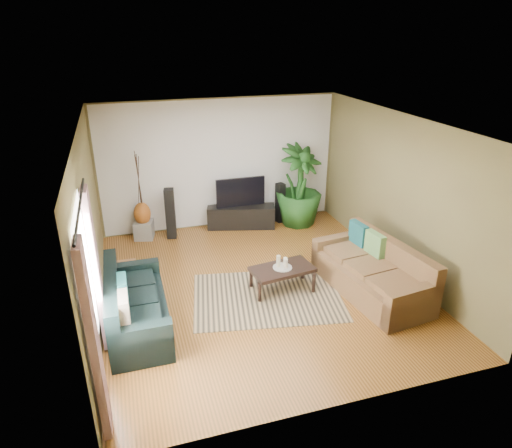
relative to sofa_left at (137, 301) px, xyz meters
name	(u,v)px	position (x,y,z in m)	size (l,w,h in m)	color
floor	(259,286)	(1.99, 0.55, -0.42)	(5.50, 5.50, 0.00)	#945A26
ceiling	(260,124)	(1.99, 0.55, 2.28)	(5.50, 5.50, 0.00)	white
wall_back	(220,164)	(1.99, 3.30, 0.93)	(5.00, 5.00, 0.00)	brown
wall_front	(340,307)	(1.99, -2.20, 0.93)	(5.00, 5.00, 0.00)	brown
wall_left	(90,231)	(-0.51, 0.55, 0.92)	(5.50, 5.50, 0.00)	brown
wall_right	(400,195)	(4.49, 0.55, 0.92)	(5.50, 5.50, 0.00)	brown
backwall_panel	(220,164)	(1.99, 3.29, 0.93)	(4.90, 4.90, 0.00)	white
window_pane	(87,284)	(-0.49, -1.05, 0.97)	(1.80, 1.80, 0.00)	white
curtain_near	(94,343)	(-0.44, -1.80, 0.72)	(0.08, 0.35, 2.20)	gray
curtain_far	(96,271)	(-0.44, -0.30, 0.72)	(0.08, 0.35, 2.20)	gray
curtain_rod	(79,207)	(-0.44, -1.05, 1.87)	(0.03, 0.03, 1.90)	black
sofa_left	(137,301)	(0.00, 0.00, 0.00)	(1.87, 0.80, 0.85)	black
sofa_right	(371,269)	(3.65, -0.13, 0.00)	(2.10, 0.94, 0.85)	brown
area_rug	(267,297)	(2.01, 0.20, -0.42)	(2.34, 1.66, 0.01)	tan
coffee_table	(282,279)	(2.31, 0.35, -0.22)	(1.00, 0.54, 0.41)	black
candle_tray	(282,267)	(2.31, 0.35, -0.01)	(0.31, 0.31, 0.01)	#9B9A95
candle_tall	(278,261)	(2.25, 0.38, 0.10)	(0.06, 0.06, 0.20)	beige
candle_mid	(286,264)	(2.35, 0.31, 0.07)	(0.06, 0.06, 0.15)	beige
candle_short	(285,261)	(2.38, 0.41, 0.06)	(0.06, 0.06, 0.13)	white
tv_stand	(241,216)	(2.35, 3.03, -0.19)	(1.43, 0.43, 0.48)	black
television	(241,192)	(2.35, 3.05, 0.36)	(1.05, 0.06, 0.62)	black
speaker_left	(170,214)	(0.85, 2.92, 0.10)	(0.19, 0.21, 1.04)	black
speaker_right	(280,203)	(3.24, 3.05, 0.02)	(0.16, 0.18, 0.88)	black
potted_plant	(299,186)	(3.58, 2.83, 0.44)	(0.97, 0.97, 1.73)	#194617
plant_pot	(298,218)	(3.58, 2.83, -0.30)	(0.32, 0.32, 0.25)	black
pedestal	(144,230)	(0.30, 3.05, -0.24)	(0.37, 0.37, 0.37)	gray
vase	(142,214)	(0.30, 3.05, 0.11)	(0.34, 0.34, 0.47)	#9A521C
side_table	(123,280)	(-0.18, 0.97, -0.17)	(0.47, 0.47, 0.50)	brown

